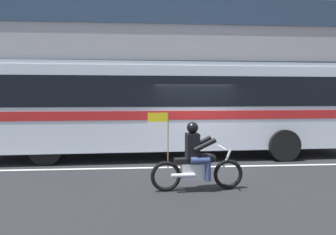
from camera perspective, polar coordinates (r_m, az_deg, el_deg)
The scene contains 7 objects.
ground_plane at distance 10.19m, azimuth 4.83°, elevation -8.17°, with size 60.00×60.00×0.00m, color black.
sidewalk_curb at distance 15.16m, azimuth 1.71°, elevation -3.80°, with size 28.00×3.80×0.15m, color #B7B2A8.
lane_center_stripe at distance 9.61m, azimuth 5.42°, elevation -8.90°, with size 26.60×0.14×0.01m, color silver.
office_building_facade at distance 17.47m, azimuth 0.91°, elevation 12.58°, with size 28.00×0.89×9.45m.
transit_bus at distance 11.07m, azimuth 0.77°, elevation 2.66°, with size 13.05×3.02×3.22m.
motorcycle_with_rider at distance 7.21m, azimuth 5.18°, elevation -7.92°, with size 2.19×0.64×1.78m.
fire_hydrant at distance 13.74m, azimuth -4.34°, elevation -2.77°, with size 0.22×0.30×0.75m.
Camera 1 is at (-1.63, -9.82, 2.17)m, focal length 33.56 mm.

